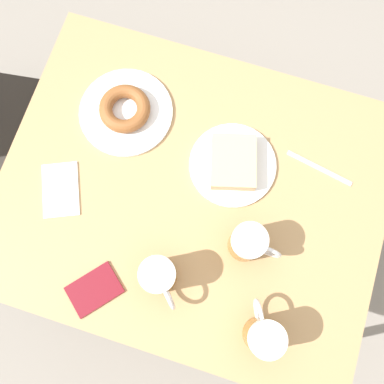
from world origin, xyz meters
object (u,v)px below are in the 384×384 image
object	(u,v)px
passport_near_edge	(94,290)
beer_mug_left	(159,276)
fork	(319,168)
plate_with_cake	(233,163)
beer_mug_right	(248,243)
beer_mug_center	(263,336)
napkin_folded	(61,190)
plate_with_donut	(125,110)

from	to	relation	value
passport_near_edge	beer_mug_left	bearing A→B (deg)	-61.89
fork	passport_near_edge	xyz separation A→B (m)	(-0.48, 0.46, 0.00)
plate_with_cake	beer_mug_right	size ratio (longest dim) A/B	1.77
beer_mug_center	napkin_folded	size ratio (longest dim) A/B	0.75
napkin_folded	fork	world-z (taller)	same
beer_mug_center	beer_mug_right	size ratio (longest dim) A/B	0.98
fork	passport_near_edge	size ratio (longest dim) A/B	1.22
beer_mug_center	beer_mug_right	world-z (taller)	same
plate_with_cake	napkin_folded	distance (m)	0.46
plate_with_donut	passport_near_edge	xyz separation A→B (m)	(-0.47, -0.08, -0.01)
beer_mug_left	fork	size ratio (longest dim) A/B	0.69
napkin_folded	passport_near_edge	size ratio (longest dim) A/B	1.12
napkin_folded	fork	xyz separation A→B (m)	(0.26, -0.64, -0.00)
beer_mug_left	napkin_folded	distance (m)	0.36
beer_mug_right	beer_mug_center	bearing A→B (deg)	-154.75
plate_with_donut	beer_mug_right	world-z (taller)	beer_mug_right
fork	beer_mug_right	bearing A→B (deg)	152.95
napkin_folded	fork	size ratio (longest dim) A/B	0.92
plate_with_donut	napkin_folded	bearing A→B (deg)	160.33
plate_with_donut	napkin_folded	world-z (taller)	plate_with_donut
plate_with_cake	beer_mug_center	xyz separation A→B (m)	(-0.39, -0.18, 0.05)
plate_with_cake	fork	bearing A→B (deg)	-74.46
beer_mug_left	plate_with_donut	bearing A→B (deg)	30.68
beer_mug_right	passport_near_edge	size ratio (longest dim) A/B	0.86
napkin_folded	beer_mug_right	bearing A→B (deg)	-89.41
beer_mug_center	plate_with_donut	bearing A→B (deg)	48.47
plate_with_cake	beer_mug_right	distance (m)	0.22
beer_mug_right	fork	distance (m)	0.30
plate_with_cake	beer_mug_left	world-z (taller)	beer_mug_left
beer_mug_center	fork	size ratio (longest dim) A/B	0.69
napkin_folded	plate_with_cake	bearing A→B (deg)	-64.03
beer_mug_right	napkin_folded	size ratio (longest dim) A/B	0.77
plate_with_donut	beer_mug_right	distance (m)	0.49
beer_mug_center	fork	world-z (taller)	beer_mug_center
beer_mug_left	beer_mug_right	size ratio (longest dim) A/B	0.98
napkin_folded	passport_near_edge	world-z (taller)	passport_near_edge
beer_mug_center	passport_near_edge	bearing A→B (deg)	93.43
beer_mug_center	napkin_folded	xyz separation A→B (m)	(0.19, 0.60, -0.06)
beer_mug_left	napkin_folded	xyz separation A→B (m)	(0.13, 0.32, -0.06)
plate_with_donut	fork	world-z (taller)	plate_with_donut
beer_mug_left	beer_mug_right	world-z (taller)	same
beer_mug_left	beer_mug_center	distance (m)	0.28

